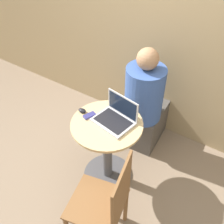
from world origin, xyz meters
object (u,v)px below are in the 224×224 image
at_px(chair_empty, 106,204).
at_px(person_seated, 145,107).
at_px(laptop, 116,117).
at_px(cell_phone, 89,115).

height_order(chair_empty, person_seated, person_seated).
bearing_deg(laptop, chair_empty, -63.83).
distance_m(chair_empty, person_seated, 1.17).
distance_m(laptop, chair_empty, 0.71).
relative_size(laptop, chair_empty, 0.39).
xyz_separation_m(cell_phone, person_seated, (0.24, 0.63, -0.24)).
bearing_deg(laptop, person_seated, 88.71).
relative_size(chair_empty, person_seated, 0.79).
relative_size(cell_phone, chair_empty, 0.13).
xyz_separation_m(laptop, chair_empty, (0.29, -0.58, -0.28)).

